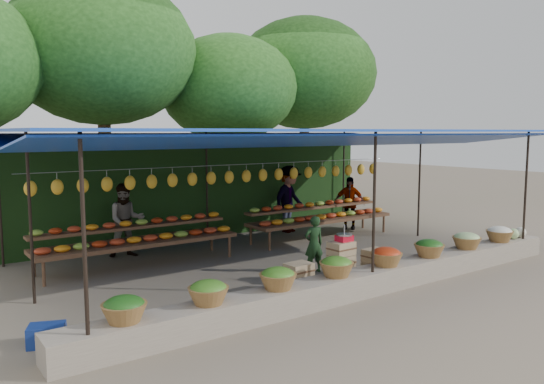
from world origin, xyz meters
TOP-DOWN VIEW (x-y plane):
  - ground at (0.00, 0.00)m, footprint 60.00×60.00m
  - stone_curb at (0.00, -2.75)m, footprint 10.60×0.55m
  - stall_canopy at (-0.00, 0.07)m, footprint 10.80×6.60m
  - produce_baskets at (-0.10, -2.75)m, footprint 8.98×0.58m
  - netting_backdrop at (0.00, 3.15)m, footprint 10.60×0.06m
  - tree_row at (0.50, 6.09)m, footprint 16.51×5.50m
  - fruit_table_left at (-2.49, 1.35)m, footprint 4.21×0.95m
  - fruit_table_right at (2.51, 1.35)m, footprint 4.21×0.95m
  - crate_counter at (0.05, -2.03)m, footprint 2.37×0.36m
  - weighing_scale at (0.15, -2.03)m, footprint 0.29×0.29m
  - vendor_seated at (0.15, -1.18)m, footprint 0.46×0.35m
  - customer_left at (-2.39, 2.26)m, footprint 0.91×0.78m
  - customer_mid at (2.34, 2.47)m, footprint 1.35×1.04m
  - customer_right at (4.05, 1.86)m, footprint 0.87×0.89m
  - blue_crate_front at (-3.19, -2.38)m, footprint 0.54×0.44m
  - blue_crate_back at (-5.05, -1.92)m, footprint 0.55×0.48m

SIDE VIEW (x-z plane):
  - ground at x=0.00m, z-range 0.00..0.00m
  - blue_crate_back at x=-5.05m, z-range 0.00..0.27m
  - blue_crate_front at x=-3.19m, z-range 0.00..0.29m
  - stone_curb at x=0.00m, z-range 0.00..0.40m
  - crate_counter at x=0.05m, z-range -0.07..0.70m
  - produce_baskets at x=-0.10m, z-range 0.40..0.73m
  - vendor_seated at x=0.15m, z-range 0.00..1.13m
  - fruit_table_left at x=-2.49m, z-range 0.14..1.07m
  - fruit_table_right at x=2.51m, z-range 0.14..1.07m
  - customer_right at x=4.05m, z-range 0.00..1.50m
  - customer_left at x=-2.39m, z-range 0.00..1.65m
  - weighing_scale at x=0.15m, z-range 0.69..1.00m
  - customer_mid at x=2.34m, z-range 0.00..1.85m
  - netting_backdrop at x=0.00m, z-range 0.00..2.50m
  - stall_canopy at x=0.00m, z-range 1.26..4.08m
  - tree_row at x=0.50m, z-range 1.14..8.26m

